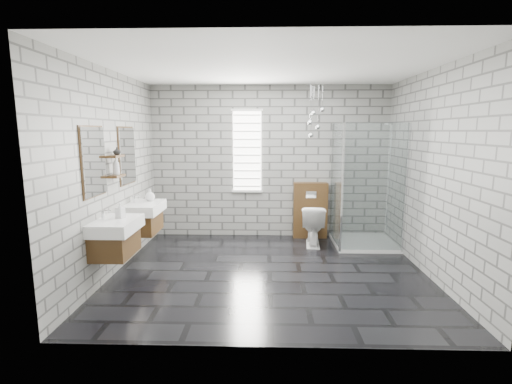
{
  "coord_description": "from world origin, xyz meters",
  "views": [
    {
      "loc": [
        -0.04,
        -4.84,
        1.91
      ],
      "look_at": [
        -0.2,
        0.35,
        1.05
      ],
      "focal_mm": 26.0,
      "sensor_mm": 36.0,
      "label": 1
    }
  ],
  "objects_px": {
    "vanity_right": "(142,209)",
    "toilet": "(313,225)",
    "vanity_left": "(113,227)",
    "shower_enclosure": "(360,217)",
    "cistern_panel": "(310,210)"
  },
  "relations": [
    {
      "from": "vanity_left",
      "to": "shower_enclosure",
      "type": "bearing_deg",
      "value": 26.83
    },
    {
      "from": "vanity_left",
      "to": "toilet",
      "type": "height_order",
      "value": "vanity_left"
    },
    {
      "from": "vanity_right",
      "to": "toilet",
      "type": "bearing_deg",
      "value": 15.58
    },
    {
      "from": "cistern_panel",
      "to": "toilet",
      "type": "xyz_separation_m",
      "value": [
        0.0,
        -0.45,
        -0.16
      ]
    },
    {
      "from": "vanity_left",
      "to": "toilet",
      "type": "distance_m",
      "value": 3.22
    },
    {
      "from": "toilet",
      "to": "vanity_right",
      "type": "bearing_deg",
      "value": 20.84
    },
    {
      "from": "toilet",
      "to": "shower_enclosure",
      "type": "bearing_deg",
      "value": -179.79
    },
    {
      "from": "vanity_right",
      "to": "cistern_panel",
      "type": "relative_size",
      "value": 1.57
    },
    {
      "from": "vanity_right",
      "to": "vanity_left",
      "type": "bearing_deg",
      "value": -90.0
    },
    {
      "from": "vanity_right",
      "to": "cistern_panel",
      "type": "bearing_deg",
      "value": 24.17
    },
    {
      "from": "vanity_left",
      "to": "shower_enclosure",
      "type": "relative_size",
      "value": 0.77
    },
    {
      "from": "vanity_right",
      "to": "toilet",
      "type": "relative_size",
      "value": 2.29
    },
    {
      "from": "vanity_left",
      "to": "vanity_right",
      "type": "bearing_deg",
      "value": 90.0
    },
    {
      "from": "cistern_panel",
      "to": "vanity_right",
      "type": "bearing_deg",
      "value": -155.83
    },
    {
      "from": "vanity_right",
      "to": "shower_enclosure",
      "type": "xyz_separation_m",
      "value": [
        3.41,
        0.67,
        -0.25
      ]
    }
  ]
}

